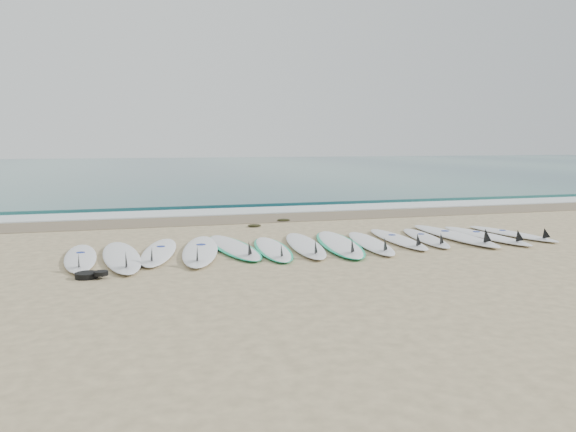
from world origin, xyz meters
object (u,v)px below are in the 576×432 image
object	(u,v)px
surfboard_7	(339,244)
leash_coil	(90,275)
surfboard_0	(80,258)
surfboard_13	(513,233)

from	to	relation	value
surfboard_7	leash_coil	size ratio (longest dim) A/B	6.43
surfboard_7	leash_coil	world-z (taller)	surfboard_7
surfboard_0	surfboard_13	distance (m)	8.40
surfboard_7	surfboard_13	world-z (taller)	surfboard_7
surfboard_13	surfboard_7	bearing A→B (deg)	171.88
surfboard_0	surfboard_7	xyz separation A→B (m)	(4.52, 0.01, 0.00)
surfboard_13	leash_coil	distance (m)	8.30
surfboard_13	leash_coil	size ratio (longest dim) A/B	5.11
surfboard_0	leash_coil	distance (m)	1.30
surfboard_0	surfboard_7	bearing A→B (deg)	-2.82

